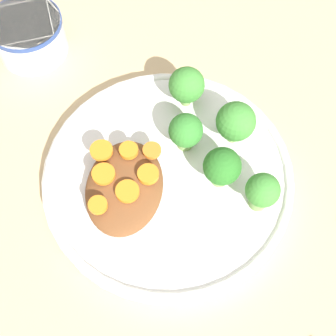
{
  "coord_description": "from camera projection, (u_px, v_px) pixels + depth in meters",
  "views": [
    {
      "loc": [
        0.23,
        0.03,
        0.5
      ],
      "look_at": [
        0.0,
        0.0,
        0.03
      ],
      "focal_mm": 50.0,
      "sensor_mm": 36.0,
      "label": 1
    }
  ],
  "objects": [
    {
      "name": "ground_plane",
      "position": [
        168.0,
        181.0,
        0.55
      ],
      "size": [
        4.0,
        4.0,
        0.0
      ],
      "primitive_type": "plane",
      "color": "tan"
    },
    {
      "name": "plate",
      "position": [
        168.0,
        176.0,
        0.54
      ],
      "size": [
        0.29,
        0.29,
        0.02
      ],
      "color": "white",
      "rests_on": "ground_plane"
    },
    {
      "name": "dip_bowl",
      "position": [
        28.0,
        34.0,
        0.61
      ],
      "size": [
        0.1,
        0.1,
        0.05
      ],
      "color": "white",
      "rests_on": "ground_plane"
    },
    {
      "name": "stew_mound",
      "position": [
        124.0,
        187.0,
        0.51
      ],
      "size": [
        0.11,
        0.08,
        0.03
      ],
      "primitive_type": "ellipsoid",
      "color": "brown",
      "rests_on": "plate"
    },
    {
      "name": "broccoli_floret_0",
      "position": [
        236.0,
        122.0,
        0.52
      ],
      "size": [
        0.05,
        0.05,
        0.06
      ],
      "color": "#759E51",
      "rests_on": "plate"
    },
    {
      "name": "broccoli_floret_1",
      "position": [
        222.0,
        169.0,
        0.5
      ],
      "size": [
        0.04,
        0.04,
        0.05
      ],
      "color": "#7FA85B",
      "rests_on": "plate"
    },
    {
      "name": "broccoli_floret_2",
      "position": [
        186.0,
        131.0,
        0.52
      ],
      "size": [
        0.04,
        0.04,
        0.05
      ],
      "color": "#7FA85B",
      "rests_on": "plate"
    },
    {
      "name": "broccoli_floret_3",
      "position": [
        262.0,
        192.0,
        0.49
      ],
      "size": [
        0.04,
        0.04,
        0.05
      ],
      "color": "#759E51",
      "rests_on": "plate"
    },
    {
      "name": "broccoli_floret_4",
      "position": [
        187.0,
        85.0,
        0.54
      ],
      "size": [
        0.04,
        0.04,
        0.06
      ],
      "color": "#759E51",
      "rests_on": "plate"
    },
    {
      "name": "carrot_slice_0",
      "position": [
        129.0,
        150.0,
        0.51
      ],
      "size": [
        0.02,
        0.02,
        0.01
      ],
      "primitive_type": "cylinder",
      "color": "orange",
      "rests_on": "stew_mound"
    },
    {
      "name": "carrot_slice_1",
      "position": [
        127.0,
        191.0,
        0.49
      ],
      "size": [
        0.03,
        0.03,
        0.01
      ],
      "primitive_type": "cylinder",
      "color": "orange",
      "rests_on": "stew_mound"
    },
    {
      "name": "carrot_slice_2",
      "position": [
        98.0,
        205.0,
        0.48
      ],
      "size": [
        0.02,
        0.02,
        0.01
      ],
      "primitive_type": "cylinder",
      "color": "orange",
      "rests_on": "stew_mound"
    },
    {
      "name": "carrot_slice_3",
      "position": [
        148.0,
        174.0,
        0.5
      ],
      "size": [
        0.02,
        0.02,
        0.01
      ],
      "primitive_type": "cylinder",
      "color": "orange",
      "rests_on": "stew_mound"
    },
    {
      "name": "carrot_slice_4",
      "position": [
        103.0,
        174.0,
        0.5
      ],
      "size": [
        0.03,
        0.03,
        0.0
      ],
      "primitive_type": "cylinder",
      "color": "orange",
      "rests_on": "stew_mound"
    },
    {
      "name": "carrot_slice_5",
      "position": [
        152.0,
        150.0,
        0.51
      ],
      "size": [
        0.02,
        0.02,
        0.0
      ],
      "primitive_type": "cylinder",
      "color": "orange",
      "rests_on": "stew_mound"
    },
    {
      "name": "carrot_slice_6",
      "position": [
        101.0,
        150.0,
        0.51
      ],
      "size": [
        0.03,
        0.03,
        0.0
      ],
      "primitive_type": "cylinder",
      "color": "orange",
      "rests_on": "stew_mound"
    }
  ]
}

